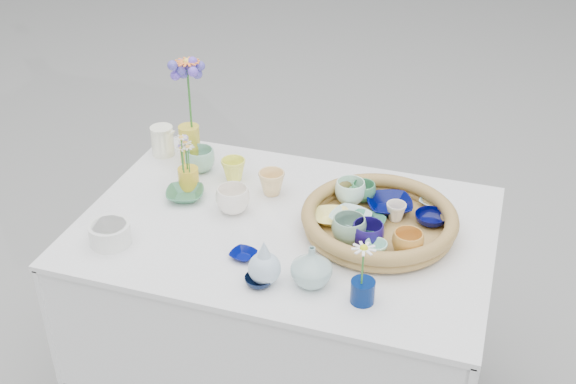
% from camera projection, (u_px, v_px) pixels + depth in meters
% --- Properties ---
extents(wicker_tray, '(0.47, 0.47, 0.08)m').
position_uv_depth(wicker_tray, '(379.00, 221.00, 2.18)').
color(wicker_tray, brown).
rests_on(wicker_tray, display_table).
extents(tray_ceramic_0, '(0.18, 0.18, 0.03)m').
position_uv_depth(tray_ceramic_0, '(389.00, 205.00, 2.26)').
color(tray_ceramic_0, '#000543').
rests_on(tray_ceramic_0, wicker_tray).
extents(tray_ceramic_1, '(0.13, 0.13, 0.03)m').
position_uv_depth(tray_ceramic_1, '(431.00, 219.00, 2.20)').
color(tray_ceramic_1, '#01033E').
rests_on(tray_ceramic_1, wicker_tray).
extents(tray_ceramic_2, '(0.11, 0.11, 0.07)m').
position_uv_depth(tray_ceramic_2, '(408.00, 243.00, 2.05)').
color(tray_ceramic_2, gold).
rests_on(tray_ceramic_2, wicker_tray).
extents(tray_ceramic_3, '(0.13, 0.13, 0.03)m').
position_uv_depth(tray_ceramic_3, '(366.00, 223.00, 2.18)').
color(tray_ceramic_3, '#2D7156').
rests_on(tray_ceramic_3, wicker_tray).
extents(tray_ceramic_4, '(0.13, 0.13, 0.08)m').
position_uv_depth(tray_ceramic_4, '(349.00, 230.00, 2.10)').
color(tray_ceramic_4, '#7CA488').
rests_on(tray_ceramic_4, wicker_tray).
extents(tray_ceramic_5, '(0.15, 0.15, 0.03)m').
position_uv_depth(tray_ceramic_5, '(350.00, 218.00, 2.20)').
color(tray_ceramic_5, '#C6EEEA').
rests_on(tray_ceramic_5, wicker_tray).
extents(tray_ceramic_6, '(0.12, 0.12, 0.08)m').
position_uv_depth(tray_ceramic_6, '(350.00, 192.00, 2.28)').
color(tray_ceramic_6, '#CFFAE1').
rests_on(tray_ceramic_6, wicker_tray).
extents(tray_ceramic_7, '(0.08, 0.08, 0.06)m').
position_uv_depth(tray_ceramic_7, '(396.00, 212.00, 2.20)').
color(tray_ceramic_7, white).
rests_on(tray_ceramic_7, wicker_tray).
extents(tray_ceramic_8, '(0.11, 0.11, 0.02)m').
position_uv_depth(tray_ceramic_8, '(433.00, 202.00, 2.29)').
color(tray_ceramic_8, '#B7EBFE').
rests_on(tray_ceramic_8, wicker_tray).
extents(tray_ceramic_9, '(0.10, 0.10, 0.08)m').
position_uv_depth(tray_ceramic_9, '(368.00, 235.00, 2.08)').
color(tray_ceramic_9, '#1A0E5D').
rests_on(tray_ceramic_9, wicker_tray).
extents(tray_ceramic_10, '(0.14, 0.14, 0.03)m').
position_uv_depth(tray_ceramic_10, '(332.00, 218.00, 2.20)').
color(tray_ceramic_10, '#FFEB7A').
rests_on(tray_ceramic_10, wicker_tray).
extents(tray_ceramic_11, '(0.08, 0.08, 0.06)m').
position_uv_depth(tray_ceramic_11, '(376.00, 251.00, 2.03)').
color(tray_ceramic_11, '#A1DDC7').
rests_on(tray_ceramic_11, wicker_tray).
extents(tray_ceramic_12, '(0.10, 0.10, 0.06)m').
position_uv_depth(tray_ceramic_12, '(363.00, 192.00, 2.30)').
color(tray_ceramic_12, '#459262').
rests_on(tray_ceramic_12, wicker_tray).
extents(loose_ceramic_0, '(0.09, 0.09, 0.08)m').
position_uv_depth(loose_ceramic_0, '(234.00, 170.00, 2.44)').
color(loose_ceramic_0, '#EBEE51').
rests_on(loose_ceramic_0, display_table).
extents(loose_ceramic_1, '(0.11, 0.11, 0.08)m').
position_uv_depth(loose_ceramic_1, '(272.00, 183.00, 2.36)').
color(loose_ceramic_1, '#F4CB84').
rests_on(loose_ceramic_1, display_table).
extents(loose_ceramic_2, '(0.16, 0.16, 0.03)m').
position_uv_depth(loose_ceramic_2, '(185.00, 194.00, 2.35)').
color(loose_ceramic_2, '#387350').
rests_on(loose_ceramic_2, display_table).
extents(loose_ceramic_3, '(0.11, 0.11, 0.08)m').
position_uv_depth(loose_ceramic_3, '(233.00, 200.00, 2.27)').
color(loose_ceramic_3, white).
rests_on(loose_ceramic_3, display_table).
extents(loose_ceramic_4, '(0.09, 0.09, 0.02)m').
position_uv_depth(loose_ceramic_4, '(243.00, 255.00, 2.08)').
color(loose_ceramic_4, '#00085E').
rests_on(loose_ceramic_4, display_table).
extents(loose_ceramic_5, '(0.12, 0.12, 0.08)m').
position_uv_depth(loose_ceramic_5, '(200.00, 160.00, 2.50)').
color(loose_ceramic_5, '#83B9A1').
rests_on(loose_ceramic_5, display_table).
extents(loose_ceramic_6, '(0.09, 0.09, 0.02)m').
position_uv_depth(loose_ceramic_6, '(259.00, 281.00, 1.97)').
color(loose_ceramic_6, black).
rests_on(loose_ceramic_6, display_table).
extents(fluted_bowl, '(0.13, 0.13, 0.06)m').
position_uv_depth(fluted_bowl, '(110.00, 234.00, 2.13)').
color(fluted_bowl, silver).
rests_on(fluted_bowl, display_table).
extents(bud_vase_paleblue, '(0.11, 0.11, 0.14)m').
position_uv_depth(bud_vase_paleblue, '(264.00, 261.00, 1.95)').
color(bud_vase_paleblue, '#A8C0D5').
rests_on(bud_vase_paleblue, display_table).
extents(bud_vase_seafoam, '(0.13, 0.13, 0.12)m').
position_uv_depth(bud_vase_seafoam, '(312.00, 266.00, 1.95)').
color(bud_vase_seafoam, '#94B6B1').
rests_on(bud_vase_seafoam, display_table).
extents(bud_vase_cobalt, '(0.07, 0.07, 0.07)m').
position_uv_depth(bud_vase_cobalt, '(363.00, 291.00, 1.90)').
color(bud_vase_cobalt, '#02184F').
rests_on(bud_vase_cobalt, display_table).
extents(single_daisy, '(0.09, 0.09, 0.13)m').
position_uv_depth(single_daisy, '(363.00, 266.00, 1.85)').
color(single_daisy, white).
rests_on(single_daisy, bud_vase_cobalt).
extents(tall_vase_yellow, '(0.09, 0.09, 0.14)m').
position_uv_depth(tall_vase_yellow, '(190.00, 144.00, 2.54)').
color(tall_vase_yellow, gold).
rests_on(tall_vase_yellow, display_table).
extents(gerbera, '(0.10, 0.10, 0.26)m').
position_uv_depth(gerbera, '(190.00, 95.00, 2.43)').
color(gerbera, orange).
rests_on(gerbera, tall_vase_yellow).
extents(hydrangea, '(0.11, 0.11, 0.30)m').
position_uv_depth(hydrangea, '(189.00, 99.00, 2.44)').
color(hydrangea, '#4E46B1').
rests_on(hydrangea, tall_vase_yellow).
extents(white_pitcher, '(0.12, 0.09, 0.11)m').
position_uv_depth(white_pitcher, '(163.00, 141.00, 2.59)').
color(white_pitcher, white).
rests_on(white_pitcher, display_table).
extents(daisy_cup, '(0.07, 0.07, 0.07)m').
position_uv_depth(daisy_cup, '(189.00, 178.00, 2.39)').
color(daisy_cup, gold).
rests_on(daisy_cup, display_table).
extents(daisy_posy, '(0.08, 0.08, 0.13)m').
position_uv_depth(daisy_posy, '(186.00, 153.00, 2.33)').
color(daisy_posy, silver).
rests_on(daisy_posy, daisy_cup).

